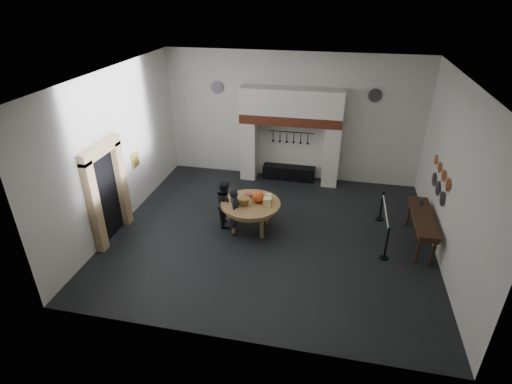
% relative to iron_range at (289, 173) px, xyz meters
% --- Properties ---
extents(floor, '(9.00, 8.00, 0.02)m').
position_rel_iron_range_xyz_m(floor, '(0.00, -3.72, -0.25)').
color(floor, black).
rests_on(floor, ground).
extents(ceiling, '(9.00, 8.00, 0.02)m').
position_rel_iron_range_xyz_m(ceiling, '(0.00, -3.72, 4.25)').
color(ceiling, silver).
rests_on(ceiling, wall_back).
extents(wall_back, '(9.00, 0.02, 4.50)m').
position_rel_iron_range_xyz_m(wall_back, '(0.00, 0.28, 2.00)').
color(wall_back, silver).
rests_on(wall_back, floor).
extents(wall_front, '(9.00, 0.02, 4.50)m').
position_rel_iron_range_xyz_m(wall_front, '(0.00, -7.72, 2.00)').
color(wall_front, silver).
rests_on(wall_front, floor).
extents(wall_left, '(0.02, 8.00, 4.50)m').
position_rel_iron_range_xyz_m(wall_left, '(-4.50, -3.72, 2.00)').
color(wall_left, silver).
rests_on(wall_left, floor).
extents(wall_right, '(0.02, 8.00, 4.50)m').
position_rel_iron_range_xyz_m(wall_right, '(4.50, -3.72, 2.00)').
color(wall_right, silver).
rests_on(wall_right, floor).
extents(chimney_pier_left, '(0.55, 0.70, 2.15)m').
position_rel_iron_range_xyz_m(chimney_pier_left, '(-1.48, -0.07, 0.82)').
color(chimney_pier_left, silver).
rests_on(chimney_pier_left, floor).
extents(chimney_pier_right, '(0.55, 0.70, 2.15)m').
position_rel_iron_range_xyz_m(chimney_pier_right, '(1.48, -0.07, 0.82)').
color(chimney_pier_right, silver).
rests_on(chimney_pier_right, floor).
extents(hearth_brick_band, '(3.50, 0.72, 0.32)m').
position_rel_iron_range_xyz_m(hearth_brick_band, '(0.00, -0.07, 2.06)').
color(hearth_brick_band, '#9E442B').
rests_on(hearth_brick_band, chimney_pier_left).
extents(chimney_hood, '(3.50, 0.70, 0.90)m').
position_rel_iron_range_xyz_m(chimney_hood, '(0.00, -0.07, 2.67)').
color(chimney_hood, silver).
rests_on(chimney_hood, hearth_brick_band).
extents(iron_range, '(1.90, 0.45, 0.50)m').
position_rel_iron_range_xyz_m(iron_range, '(0.00, 0.00, 0.00)').
color(iron_range, black).
rests_on(iron_range, floor).
extents(utensil_rail, '(1.60, 0.02, 0.02)m').
position_rel_iron_range_xyz_m(utensil_rail, '(0.00, 0.20, 1.50)').
color(utensil_rail, black).
rests_on(utensil_rail, wall_back).
extents(door_recess, '(0.04, 1.10, 2.50)m').
position_rel_iron_range_xyz_m(door_recess, '(-4.47, -4.72, 1.00)').
color(door_recess, black).
rests_on(door_recess, floor).
extents(door_jamb_near, '(0.22, 0.30, 2.60)m').
position_rel_iron_range_xyz_m(door_jamb_near, '(-4.38, -5.42, 1.05)').
color(door_jamb_near, tan).
rests_on(door_jamb_near, floor).
extents(door_jamb_far, '(0.22, 0.30, 2.60)m').
position_rel_iron_range_xyz_m(door_jamb_far, '(-4.38, -4.02, 1.05)').
color(door_jamb_far, tan).
rests_on(door_jamb_far, floor).
extents(door_lintel, '(0.22, 1.70, 0.30)m').
position_rel_iron_range_xyz_m(door_lintel, '(-4.38, -4.72, 2.40)').
color(door_lintel, tan).
rests_on(door_lintel, door_jamb_near).
extents(wall_plaque, '(0.05, 0.34, 0.44)m').
position_rel_iron_range_xyz_m(wall_plaque, '(-4.45, -2.92, 1.35)').
color(wall_plaque, gold).
rests_on(wall_plaque, wall_left).
extents(work_table, '(1.76, 1.76, 0.07)m').
position_rel_iron_range_xyz_m(work_table, '(-0.64, -3.58, 0.59)').
color(work_table, '#A7884F').
rests_on(work_table, floor).
extents(pumpkin, '(0.36, 0.36, 0.31)m').
position_rel_iron_range_xyz_m(pumpkin, '(-0.44, -3.48, 0.78)').
color(pumpkin, '#C94F1C').
rests_on(pumpkin, work_table).
extents(cheese_block_big, '(0.22, 0.22, 0.24)m').
position_rel_iron_range_xyz_m(cheese_block_big, '(-0.14, -3.63, 0.74)').
color(cheese_block_big, '#F4EC92').
rests_on(cheese_block_big, work_table).
extents(cheese_block_small, '(0.18, 0.18, 0.20)m').
position_rel_iron_range_xyz_m(cheese_block_small, '(-0.16, -3.33, 0.72)').
color(cheese_block_small, '#E5C888').
rests_on(cheese_block_small, work_table).
extents(wicker_basket, '(0.33, 0.33, 0.22)m').
position_rel_iron_range_xyz_m(wicker_basket, '(-0.79, -3.73, 0.73)').
color(wicker_basket, '#A27B3B').
rests_on(wicker_basket, work_table).
extents(bread_loaf, '(0.31, 0.18, 0.13)m').
position_rel_iron_range_xyz_m(bread_loaf, '(-0.74, -3.23, 0.69)').
color(bread_loaf, '#945334').
rests_on(bread_loaf, work_table).
extents(visitor_near, '(0.37, 0.55, 1.46)m').
position_rel_iron_range_xyz_m(visitor_near, '(-1.02, -3.88, 0.48)').
color(visitor_near, black).
rests_on(visitor_near, floor).
extents(visitor_far, '(0.77, 0.85, 1.43)m').
position_rel_iron_range_xyz_m(visitor_far, '(-1.42, -3.48, 0.47)').
color(visitor_far, black).
rests_on(visitor_far, floor).
extents(side_table, '(0.55, 2.20, 0.06)m').
position_rel_iron_range_xyz_m(side_table, '(4.10, -3.35, 0.62)').
color(side_table, '#3C2316').
rests_on(side_table, floor).
extents(pewter_jug, '(0.12, 0.12, 0.22)m').
position_rel_iron_range_xyz_m(pewter_jug, '(4.10, -2.75, 0.76)').
color(pewter_jug, '#4A494E').
rests_on(pewter_jug, side_table).
extents(copper_pan_a, '(0.03, 0.34, 0.34)m').
position_rel_iron_range_xyz_m(copper_pan_a, '(4.46, -3.52, 1.70)').
color(copper_pan_a, '#C6662D').
rests_on(copper_pan_a, wall_right).
extents(copper_pan_b, '(0.03, 0.32, 0.32)m').
position_rel_iron_range_xyz_m(copper_pan_b, '(4.46, -2.97, 1.70)').
color(copper_pan_b, '#C6662D').
rests_on(copper_pan_b, wall_right).
extents(copper_pan_c, '(0.03, 0.30, 0.30)m').
position_rel_iron_range_xyz_m(copper_pan_c, '(4.46, -2.42, 1.70)').
color(copper_pan_c, '#C6662D').
rests_on(copper_pan_c, wall_right).
extents(copper_pan_d, '(0.03, 0.28, 0.28)m').
position_rel_iron_range_xyz_m(copper_pan_d, '(4.46, -1.87, 1.70)').
color(copper_pan_d, '#C6662D').
rests_on(copper_pan_d, wall_right).
extents(pewter_plate_left, '(0.03, 0.40, 0.40)m').
position_rel_iron_range_xyz_m(pewter_plate_left, '(4.46, -3.32, 1.20)').
color(pewter_plate_left, '#4C4C51').
rests_on(pewter_plate_left, wall_right).
extents(pewter_plate_mid, '(0.03, 0.40, 0.40)m').
position_rel_iron_range_xyz_m(pewter_plate_mid, '(4.46, -2.72, 1.20)').
color(pewter_plate_mid, '#4C4C51').
rests_on(pewter_plate_mid, wall_right).
extents(pewter_plate_right, '(0.03, 0.40, 0.40)m').
position_rel_iron_range_xyz_m(pewter_plate_right, '(4.46, -2.12, 1.20)').
color(pewter_plate_right, '#4C4C51').
rests_on(pewter_plate_right, wall_right).
extents(pewter_plate_back_left, '(0.44, 0.03, 0.44)m').
position_rel_iron_range_xyz_m(pewter_plate_back_left, '(-2.70, 0.24, 2.95)').
color(pewter_plate_back_left, '#4C4C51').
rests_on(pewter_plate_back_left, wall_back).
extents(pewter_plate_back_right, '(0.44, 0.03, 0.44)m').
position_rel_iron_range_xyz_m(pewter_plate_back_right, '(2.70, 0.24, 2.95)').
color(pewter_plate_back_right, '#4C4C51').
rests_on(pewter_plate_back_right, wall_back).
extents(barrier_post_near, '(0.05, 0.05, 0.90)m').
position_rel_iron_range_xyz_m(barrier_post_near, '(3.12, -4.27, 0.20)').
color(barrier_post_near, black).
rests_on(barrier_post_near, floor).
extents(barrier_post_far, '(0.05, 0.05, 0.90)m').
position_rel_iron_range_xyz_m(barrier_post_far, '(3.12, -2.27, 0.20)').
color(barrier_post_far, black).
rests_on(barrier_post_far, floor).
extents(barrier_rope, '(0.04, 2.00, 0.04)m').
position_rel_iron_range_xyz_m(barrier_rope, '(3.12, -3.27, 0.60)').
color(barrier_rope, silver).
rests_on(barrier_rope, barrier_post_near).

